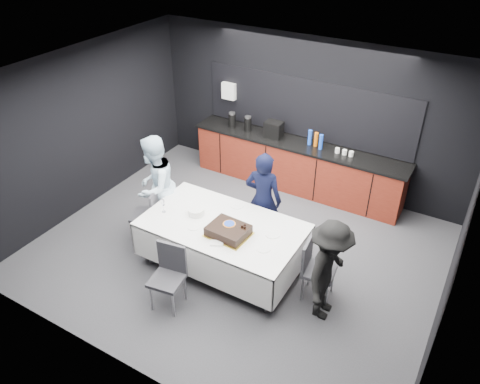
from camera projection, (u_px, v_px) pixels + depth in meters
name	position (u px, v px, depth m)	size (l,w,h in m)	color
ground	(237.00, 250.00, 7.43)	(6.00, 6.00, 0.00)	#404145
room_shell	(236.00, 146.00, 6.42)	(6.04, 5.04, 2.82)	white
kitchenette	(296.00, 161.00, 8.75)	(4.10, 0.64, 2.05)	#611A0F
party_table	(223.00, 232.00, 6.79)	(2.32, 1.32, 0.78)	#99999E
cake_assembly	(228.00, 231.00, 6.47)	(0.60, 0.50, 0.18)	gold
plate_stack	(196.00, 211.00, 6.89)	(0.24, 0.24, 0.10)	white
loose_plate_near	(194.00, 227.00, 6.66)	(0.19, 0.19, 0.01)	white
loose_plate_right_a	(272.00, 234.00, 6.52)	(0.22, 0.22, 0.01)	white
loose_plate_right_b	(263.00, 248.00, 6.26)	(0.21, 0.21, 0.01)	white
loose_plate_far	(237.00, 205.00, 7.10)	(0.21, 0.21, 0.01)	white
fork_pile	(217.00, 243.00, 6.33)	(0.18, 0.11, 0.03)	white
champagne_flute	(163.00, 203.00, 6.88)	(0.06, 0.06, 0.22)	white
chair_left	(150.00, 211.00, 7.40)	(0.54, 0.54, 0.92)	#333338
chair_right	(314.00, 265.00, 6.34)	(0.47, 0.47, 0.92)	#333338
chair_near	(169.00, 271.00, 6.24)	(0.48, 0.48, 0.92)	#333338
person_center	(263.00, 200.00, 7.20)	(0.59, 0.38, 1.61)	black
person_left	(155.00, 186.00, 7.43)	(0.83, 0.65, 1.71)	#C3E2F5
person_right	(329.00, 271.00, 5.94)	(0.96, 0.55, 1.49)	black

